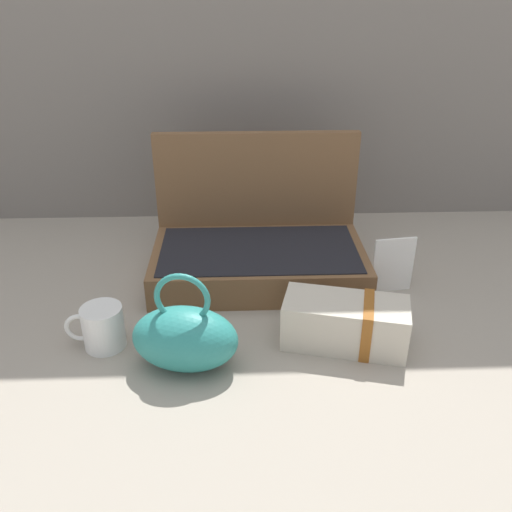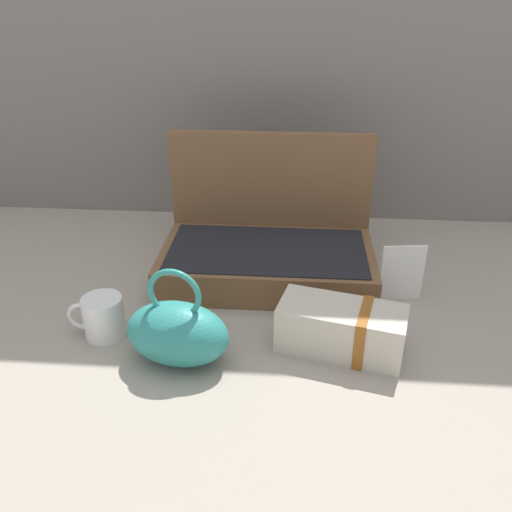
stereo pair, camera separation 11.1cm
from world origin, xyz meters
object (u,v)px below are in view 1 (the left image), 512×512
(open_suitcase, at_px, (258,246))
(cream_toiletry_bag, at_px, (347,323))
(teal_pouch_handbag, at_px, (185,337))
(coffee_mug, at_px, (102,327))
(info_card_left, at_px, (393,265))

(open_suitcase, height_order, cream_toiletry_bag, open_suitcase)
(open_suitcase, xyz_separation_m, cream_toiletry_bag, (0.17, -0.30, -0.02))
(teal_pouch_handbag, bearing_deg, coffee_mug, 157.94)
(open_suitcase, bearing_deg, info_card_left, -18.34)
(cream_toiletry_bag, bearing_deg, teal_pouch_handbag, -169.50)
(cream_toiletry_bag, bearing_deg, open_suitcase, 118.65)
(info_card_left, bearing_deg, teal_pouch_handbag, -158.47)
(info_card_left, bearing_deg, open_suitcase, 153.95)
(teal_pouch_handbag, distance_m, coffee_mug, 0.19)
(coffee_mug, distance_m, info_card_left, 0.66)
(coffee_mug, bearing_deg, teal_pouch_handbag, -22.06)
(teal_pouch_handbag, height_order, coffee_mug, teal_pouch_handbag)
(teal_pouch_handbag, distance_m, info_card_left, 0.53)
(open_suitcase, distance_m, teal_pouch_handbag, 0.39)
(teal_pouch_handbag, xyz_separation_m, coffee_mug, (-0.17, 0.07, -0.02))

